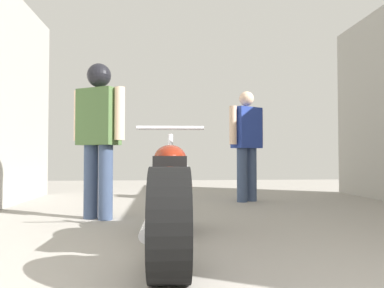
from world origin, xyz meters
name	(u,v)px	position (x,y,z in m)	size (l,w,h in m)	color
ground_plane	(227,226)	(0.00, 3.03, 0.00)	(14.53, 14.53, 0.00)	gray
motorcycle_maroon_cruiser	(170,196)	(-0.59, 2.03, 0.40)	(0.61, 2.07, 0.97)	black
mechanic_in_blue	(247,139)	(0.64, 5.01, 0.96)	(0.63, 0.45, 1.69)	#384766
mechanic_with_helmet	(99,125)	(-1.35, 3.52, 1.03)	(0.64, 0.43, 1.72)	#384766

